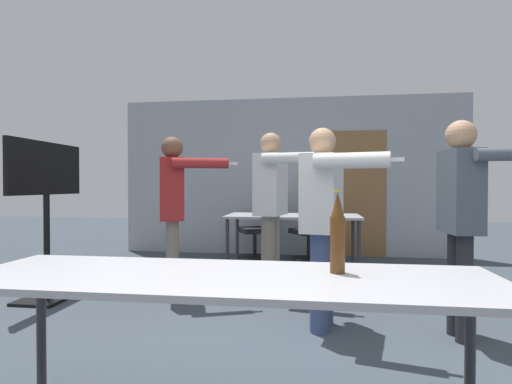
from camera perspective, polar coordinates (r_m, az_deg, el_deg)
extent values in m
cube|color=#A3A8B2|center=(6.72, 4.91, 2.21)|extent=(5.71, 0.10, 2.62)
cube|color=olive|center=(6.70, 14.33, -0.24)|extent=(0.90, 0.02, 2.05)
cube|color=#A8A8AD|center=(1.83, -4.06, -12.18)|extent=(2.39, 0.72, 0.03)
cylinder|color=#2D2D33|center=(2.65, -28.34, -16.58)|extent=(0.05, 0.05, 0.73)
cylinder|color=#2D2D33|center=(2.32, 28.27, -19.21)|extent=(0.05, 0.05, 0.73)
cube|color=#A8A8AD|center=(5.44, 5.30, -3.45)|extent=(1.79, 0.82, 0.03)
cylinder|color=#2D2D33|center=(5.25, -4.11, -7.78)|extent=(0.05, 0.05, 0.73)
cylinder|color=#2D2D33|center=(5.17, 14.48, -7.94)|extent=(0.05, 0.05, 0.73)
cylinder|color=#2D2D33|center=(5.92, -2.70, -6.78)|extent=(0.05, 0.05, 0.73)
cylinder|color=#2D2D33|center=(5.85, 13.70, -6.90)|extent=(0.05, 0.05, 0.73)
cube|color=black|center=(4.70, -27.66, -13.26)|extent=(0.44, 0.56, 0.03)
cylinder|color=black|center=(4.60, -27.71, -6.81)|extent=(0.06, 0.06, 1.04)
cube|color=black|center=(4.56, -27.79, 3.01)|extent=(0.04, 1.10, 0.53)
cube|color=#14331E|center=(4.57, -28.02, 3.00)|extent=(0.01, 1.01, 0.47)
cylinder|color=#28282D|center=(3.53, 26.58, -11.58)|extent=(0.12, 0.12, 0.80)
cylinder|color=#28282D|center=(3.39, 27.62, -12.12)|extent=(0.12, 0.12, 0.80)
cube|color=#4C5660|center=(3.37, 27.17, 0.07)|extent=(0.24, 0.39, 0.63)
sphere|color=tan|center=(3.40, 27.23, 7.26)|extent=(0.22, 0.22, 0.22)
cylinder|color=#4C5660|center=(3.59, 25.72, -0.07)|extent=(0.09, 0.09, 0.54)
cylinder|color=#3D4C75|center=(3.45, 9.75, -11.89)|extent=(0.15, 0.15, 0.79)
cylinder|color=#3D4C75|center=(3.26, 9.04, -12.66)|extent=(0.15, 0.15, 0.79)
cube|color=silver|center=(3.27, 9.44, -0.17)|extent=(0.37, 0.53, 0.62)
sphere|color=tan|center=(3.29, 9.46, 7.15)|extent=(0.22, 0.22, 0.22)
cylinder|color=silver|center=(3.56, 10.40, -0.52)|extent=(0.11, 0.11, 0.54)
cylinder|color=silver|center=(2.93, 13.43, 4.40)|extent=(0.55, 0.23, 0.11)
cube|color=white|center=(2.91, 19.27, 4.40)|extent=(0.13, 0.06, 0.03)
cylinder|color=slate|center=(4.49, 2.49, -8.56)|extent=(0.14, 0.14, 0.84)
cylinder|color=slate|center=(4.30, 1.74, -8.97)|extent=(0.14, 0.14, 0.84)
cube|color=silver|center=(4.33, 2.13, 1.06)|extent=(0.35, 0.51, 0.66)
sphere|color=tan|center=(4.35, 2.13, 6.94)|extent=(0.23, 0.23, 0.23)
cylinder|color=silver|center=(4.61, 3.17, 0.77)|extent=(0.11, 0.11, 0.57)
cylinder|color=silver|center=(3.98, 4.88, 4.85)|extent=(0.58, 0.22, 0.11)
cube|color=white|center=(3.92, 9.37, 4.90)|extent=(0.12, 0.06, 0.03)
cylinder|color=slate|center=(4.36, -11.83, -9.07)|extent=(0.13, 0.13, 0.81)
cylinder|color=slate|center=(4.19, -11.85, -9.49)|extent=(0.13, 0.13, 0.81)
cube|color=maroon|center=(4.21, -11.88, 0.42)|extent=(0.36, 0.48, 0.63)
sphere|color=brown|center=(4.22, -11.90, 6.24)|extent=(0.22, 0.22, 0.22)
cylinder|color=maroon|center=(4.47, -11.85, 0.21)|extent=(0.10, 0.10, 0.55)
cylinder|color=maroon|center=(3.96, -7.94, 4.11)|extent=(0.55, 0.28, 0.10)
cube|color=white|center=(3.99, -3.56, 4.09)|extent=(0.13, 0.07, 0.03)
cylinder|color=black|center=(6.44, -0.18, -9.29)|extent=(0.52, 0.52, 0.03)
cylinder|color=black|center=(6.41, -0.18, -7.48)|extent=(0.06, 0.06, 0.38)
cube|color=black|center=(6.38, -0.18, -5.43)|extent=(0.63, 0.63, 0.08)
cube|color=black|center=(6.46, 1.98, -3.13)|extent=(0.27, 0.41, 0.42)
cylinder|color=black|center=(6.35, 7.53, -9.46)|extent=(0.52, 0.52, 0.03)
cylinder|color=black|center=(6.31, 7.53, -7.64)|extent=(0.06, 0.06, 0.38)
cube|color=black|center=(6.28, 7.54, -5.58)|extent=(0.64, 0.64, 0.08)
cube|color=black|center=(6.05, 8.99, -3.46)|extent=(0.39, 0.31, 0.42)
cylinder|color=#563314|center=(1.87, 11.57, -7.42)|extent=(0.07, 0.07, 0.26)
cone|color=#563314|center=(1.86, 11.59, -1.75)|extent=(0.06, 0.06, 0.12)
cylinder|color=gold|center=(1.85, 11.59, 0.15)|extent=(0.03, 0.03, 0.01)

